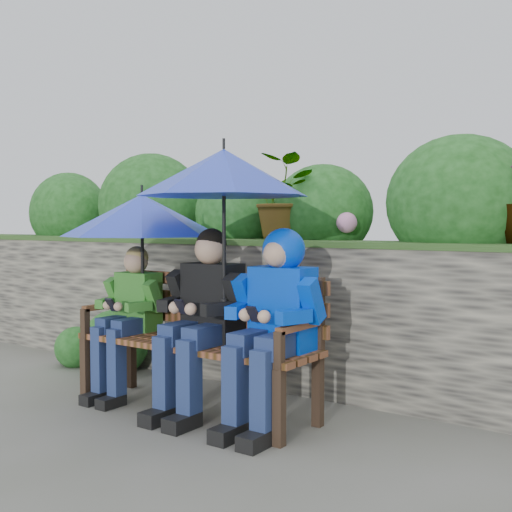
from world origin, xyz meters
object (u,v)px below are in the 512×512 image
Objects in this scene: boy_middle at (202,313)px; boy_right at (274,312)px; park_bench at (202,332)px; umbrella_left at (142,215)px; boy_left at (129,312)px; umbrella_right at (224,173)px.

boy_right reaches higher than boy_middle.
boy_right is (0.57, -0.06, 0.18)m from park_bench.
park_bench is 0.87m from umbrella_left.
boy_left is 1.15m from boy_right.
umbrella_right reaches higher than park_bench.
boy_middle is 1.00× the size of boy_right.
park_bench is 1.54× the size of umbrella_left.
umbrella_left is 0.77m from umbrella_right.
boy_right is at bearing 0.01° from boy_left.
boy_middle is 1.12× the size of umbrella_right.
boy_left is 0.89× the size of boy_right.
boy_middle is (0.64, -0.01, 0.05)m from boy_left.
umbrella_right is at bearing -177.87° from boy_right.
boy_middle is at bearing -178.58° from boy_right.
umbrella_right reaches higher than boy_middle.
umbrella_right is (0.24, -0.08, 0.96)m from park_bench.
boy_left is 0.64m from umbrella_left.
park_bench is 1.60× the size of umbrella_right.
umbrella_left is at bearing 173.54° from boy_middle.
umbrella_left is (-1.06, 0.05, 0.54)m from boy_right.
boy_left is at bearing 178.89° from boy_middle.
boy_middle is 0.84m from umbrella_right.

